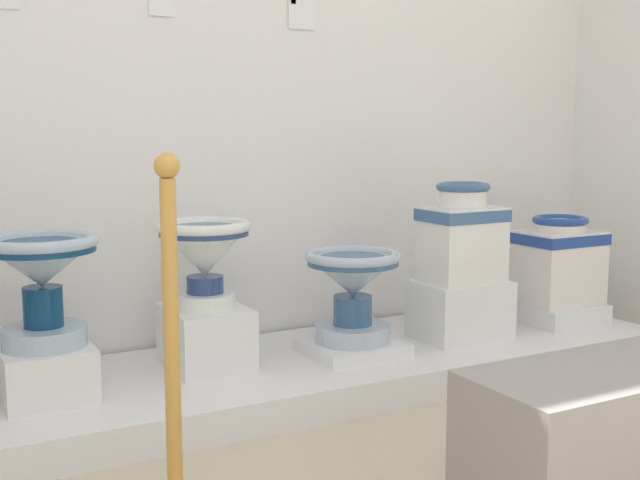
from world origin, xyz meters
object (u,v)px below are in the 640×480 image
at_px(antique_toilet_rightmost, 353,282).
at_px(info_placard_third, 301,12).
at_px(plinth_block_rightmost, 352,347).
at_px(plinth_block_pale_glazed, 460,309).
at_px(antique_toilet_broad_patterned, 559,259).
at_px(antique_toilet_squat_floral, 41,271).
at_px(antique_toilet_leftmost, 204,250).
at_px(plinth_block_leftmost, 206,337).
at_px(museum_bench, 623,435).
at_px(info_placard_second, 161,1).
at_px(plinth_block_squat_floral, 46,372).
at_px(stanchion_post_near_left, 174,429).
at_px(antique_toilet_pale_glazed, 462,233).
at_px(plinth_block_broad_patterned, 556,312).

relative_size(antique_toilet_rightmost, info_placard_third, 2.63).
height_order(plinth_block_rightmost, antique_toilet_rightmost, antique_toilet_rightmost).
distance_m(plinth_block_pale_glazed, antique_toilet_broad_patterned, 0.61).
bearing_deg(info_placard_third, antique_toilet_broad_patterned, -22.74).
relative_size(antique_toilet_squat_floral, plinth_block_rightmost, 1.02).
bearing_deg(antique_toilet_leftmost, plinth_block_rightmost, -11.49).
height_order(plinth_block_leftmost, plinth_block_rightmost, plinth_block_leftmost).
bearing_deg(plinth_block_pale_glazed, museum_bench, -109.34).
relative_size(antique_toilet_squat_floral, info_placard_second, 3.27).
bearing_deg(info_placard_third, plinth_block_pale_glazed, -42.72).
bearing_deg(info_placard_third, plinth_block_rightmost, -92.17).
bearing_deg(plinth_block_squat_floral, plinth_block_rightmost, -1.74).
xyz_separation_m(antique_toilet_rightmost, stanchion_post_near_left, (-1.00, -0.80, -0.15)).
distance_m(plinth_block_leftmost, plinth_block_rightmost, 0.60).
xyz_separation_m(plinth_block_squat_floral, plinth_block_pale_glazed, (1.71, -0.04, 0.03)).
height_order(info_placard_second, info_placard_third, info_placard_third).
xyz_separation_m(antique_toilet_squat_floral, museum_bench, (1.27, -1.29, -0.35)).
distance_m(antique_toilet_pale_glazed, plinth_block_broad_patterned, 0.72).
distance_m(plinth_block_squat_floral, plinth_block_rightmost, 1.18).
distance_m(plinth_block_squat_floral, antique_toilet_leftmost, 0.70).
height_order(antique_toilet_squat_floral, museum_bench, antique_toilet_squat_floral).
xyz_separation_m(plinth_block_broad_patterned, info_placard_second, (-1.73, 0.46, 1.35)).
bearing_deg(antique_toilet_leftmost, plinth_block_leftmost, -90.00).
bearing_deg(info_placard_third, antique_toilet_leftmost, -148.80).
bearing_deg(plinth_block_pale_glazed, antique_toilet_squat_floral, 178.68).
distance_m(plinth_block_broad_patterned, info_placard_second, 2.25).
distance_m(antique_toilet_leftmost, antique_toilet_pale_glazed, 1.12).
height_order(antique_toilet_squat_floral, stanchion_post_near_left, stanchion_post_near_left).
bearing_deg(plinth_block_squat_floral, museum_bench, -45.33).
height_order(plinth_block_squat_floral, antique_toilet_rightmost, antique_toilet_rightmost).
distance_m(plinth_block_leftmost, info_placard_third, 1.46).
bearing_deg(plinth_block_leftmost, antique_toilet_leftmost, 90.00).
distance_m(antique_toilet_leftmost, plinth_block_pale_glazed, 1.17).
xyz_separation_m(plinth_block_broad_patterned, antique_toilet_broad_patterned, (0.00, 0.00, 0.25)).
distance_m(antique_toilet_pale_glazed, stanchion_post_near_left, 1.76).
distance_m(antique_toilet_broad_patterned, stanchion_post_near_left, 2.28).
distance_m(info_placard_second, stanchion_post_near_left, 1.83).
height_order(antique_toilet_rightmost, museum_bench, antique_toilet_rightmost).
bearing_deg(museum_bench, antique_toilet_broad_patterned, 51.00).
bearing_deg(antique_toilet_pale_glazed, plinth_block_leftmost, 173.81).
bearing_deg(antique_toilet_pale_glazed, stanchion_post_near_left, -152.69).
relative_size(plinth_block_pale_glazed, antique_toilet_broad_patterned, 0.94).
xyz_separation_m(antique_toilet_pale_glazed, plinth_block_broad_patterned, (0.59, 0.02, -0.41)).
xyz_separation_m(antique_toilet_squat_floral, antique_toilet_rightmost, (1.17, -0.04, -0.14)).
bearing_deg(plinth_block_broad_patterned, info_placard_second, 164.98).
bearing_deg(plinth_block_leftmost, plinth_block_squat_floral, -172.20).
bearing_deg(plinth_block_leftmost, info_placard_third, 31.20).
bearing_deg(plinth_block_squat_floral, plinth_block_leftmost, 7.80).
distance_m(plinth_block_pale_glazed, plinth_block_broad_patterned, 0.59).
height_order(antique_toilet_squat_floral, plinth_block_rightmost, antique_toilet_squat_floral).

